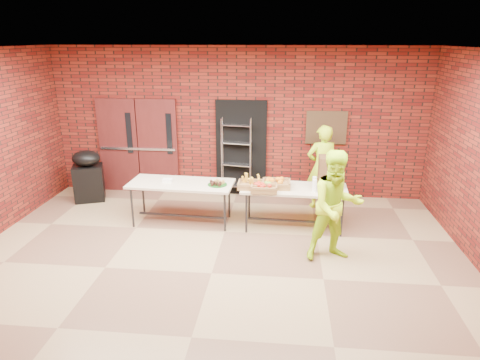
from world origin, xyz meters
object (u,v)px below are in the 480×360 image
Objects in this scene: covered_grill at (88,176)px; wire_rack at (236,158)px; volunteer_woman at (322,167)px; table_left at (181,186)px; coffee_dispenser at (330,172)px; volunteer_man at (336,206)px; table_right at (294,191)px.

wire_rack is at bearing -9.97° from covered_grill.
volunteer_woman is (4.91, 0.11, 0.31)m from covered_grill.
table_left is (-0.86, -1.52, -0.14)m from wire_rack.
wire_rack is 1.01× the size of volunteer_woman.
coffee_dispenser is at bearing -27.49° from wire_rack.
wire_rack is at bearing 143.35° from coffee_dispenser.
wire_rack is 3.22m from volunteer_man.
table_left is 2.75m from coffee_dispenser.
table_right is at bearing 47.58° from volunteer_woman.
covered_grill is 0.64× the size of volunteer_woman.
volunteer_woman is at bearing 64.60° from table_right.
wire_rack is 0.98× the size of volunteer_man.
wire_rack is 1.97m from table_right.
wire_rack is 1.85m from volunteer_woman.
table_right is 1.08× the size of volunteer_man.
covered_grill is at bearing -160.59° from wire_rack.
covered_grill is (-3.12, -0.56, -0.32)m from wire_rack.
volunteer_man reaches higher than coffee_dispenser.
covered_grill is (-2.26, 0.95, -0.18)m from table_left.
wire_rack is 3.19m from covered_grill.
table_left is at bearing 141.61° from volunteer_man.
wire_rack is at bearing 130.66° from table_right.
volunteer_man reaches higher than covered_grill.
volunteer_woman reaches higher than table_right.
table_left is 2.93m from volunteer_man.
coffee_dispenser reaches higher than table_right.
wire_rack is 0.91× the size of table_right.
coffee_dispenser is at bearing 5.71° from table_left.
volunteer_man is (4.96, -2.08, 0.34)m from covered_grill.
volunteer_man reaches higher than volunteer_woman.
volunteer_woman is (0.57, 1.08, 0.15)m from table_right.
covered_grill is 0.62× the size of volunteer_man.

